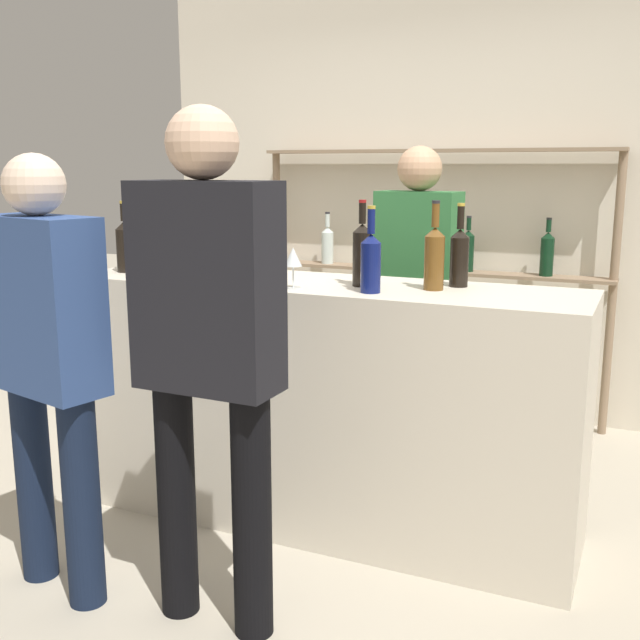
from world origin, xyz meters
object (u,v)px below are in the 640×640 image
at_px(counter_bottle_1, 195,240).
at_px(counter_bottle_2, 459,255).
at_px(counter_bottle_4, 125,245).
at_px(wine_glass, 293,258).
at_px(cork_jar, 216,260).
at_px(customer_center, 208,336).
at_px(counter_bottle_0, 371,261).
at_px(counter_bottle_3, 434,256).
at_px(counter_bottle_5, 362,253).
at_px(customer_left, 46,348).
at_px(server_behind_counter, 417,284).

xyz_separation_m(counter_bottle_1, counter_bottle_2, (1.32, -0.05, -0.01)).
bearing_deg(counter_bottle_2, counter_bottle_4, -172.30).
height_order(wine_glass, cork_jar, wine_glass).
distance_m(wine_glass, cork_jar, 0.59).
height_order(counter_bottle_4, customer_center, customer_center).
xyz_separation_m(counter_bottle_2, wine_glass, (-0.60, -0.32, -0.01)).
bearing_deg(customer_center, cork_jar, 31.45).
relative_size(counter_bottle_0, counter_bottle_3, 0.95).
xyz_separation_m(counter_bottle_4, counter_bottle_5, (1.16, 0.05, 0.01)).
relative_size(counter_bottle_4, cork_jar, 2.72).
distance_m(wine_glass, customer_left, 1.00).
distance_m(customer_center, customer_left, 0.65).
height_order(counter_bottle_3, counter_bottle_5, counter_bottle_3).
height_order(counter_bottle_5, cork_jar, counter_bottle_5).
relative_size(counter_bottle_5, wine_glass, 2.13).
bearing_deg(wine_glass, server_behind_counter, 75.04).
bearing_deg(customer_center, counter_bottle_3, -29.29).
bearing_deg(customer_center, server_behind_counter, -6.91).
xyz_separation_m(counter_bottle_4, server_behind_counter, (1.17, 0.80, -0.22)).
relative_size(counter_bottle_2, customer_left, 0.21).
xyz_separation_m(counter_bottle_1, counter_bottle_5, (0.95, -0.21, 0.00)).
height_order(counter_bottle_3, wine_glass, counter_bottle_3).
xyz_separation_m(counter_bottle_1, customer_left, (0.09, -1.11, -0.28)).
distance_m(counter_bottle_5, customer_left, 1.28).
bearing_deg(counter_bottle_0, wine_glass, -175.05).
bearing_deg(customer_left, counter_bottle_4, 33.22).
bearing_deg(counter_bottle_2, counter_bottle_5, -157.58).
relative_size(counter_bottle_0, counter_bottle_5, 0.96).
relative_size(server_behind_counter, customer_left, 1.03).
relative_size(counter_bottle_1, wine_glass, 2.10).
distance_m(counter_bottle_1, counter_bottle_2, 1.32).
height_order(counter_bottle_2, customer_center, customer_center).
bearing_deg(counter_bottle_3, counter_bottle_4, -176.74).
height_order(counter_bottle_4, wine_glass, counter_bottle_4).
distance_m(counter_bottle_1, counter_bottle_5, 0.97).
bearing_deg(counter_bottle_3, counter_bottle_5, -174.57).
bearing_deg(wine_glass, customer_center, -88.25).
xyz_separation_m(customer_center, customer_left, (-0.64, -0.06, -0.09)).
height_order(counter_bottle_2, counter_bottle_5, counter_bottle_5).
distance_m(counter_bottle_3, cork_jar, 1.06).
xyz_separation_m(counter_bottle_5, server_behind_counter, (0.01, 0.75, -0.23)).
relative_size(counter_bottle_1, customer_left, 0.22).
bearing_deg(cork_jar, counter_bottle_3, -3.21).
height_order(counter_bottle_0, customer_left, customer_left).
bearing_deg(counter_bottle_0, customer_center, -113.30).
height_order(customer_center, server_behind_counter, customer_center).
distance_m(counter_bottle_2, customer_left, 1.64).
distance_m(counter_bottle_1, server_behind_counter, 1.13).
xyz_separation_m(counter_bottle_2, customer_center, (-0.58, -0.99, -0.18)).
bearing_deg(counter_bottle_5, customer_center, -104.20).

